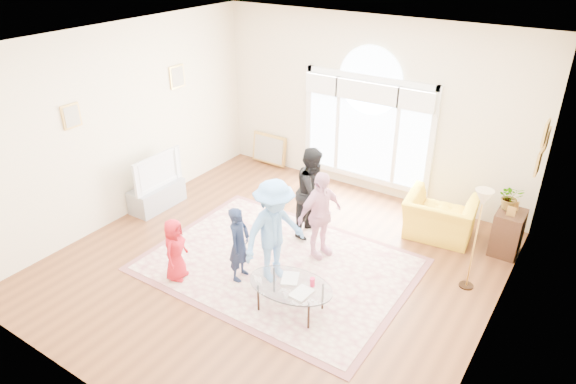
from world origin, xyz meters
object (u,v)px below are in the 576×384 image
Objects in this scene: area_rug at (278,264)px; tv_console at (157,196)px; television at (154,170)px; armchair at (440,217)px; coffee_table at (291,286)px.

tv_console is (-2.82, 0.30, 0.20)m from area_rug.
armchair is at bearing 21.74° from television.
coffee_table is at bearing -46.77° from area_rug.
area_rug is at bearing -6.01° from tv_console.
area_rug is 2.71m from armchair.
area_rug is 2.92m from television.
television is at bearing -0.00° from tv_console.
armchair is (4.51, 1.80, -0.38)m from television.
armchair reaches higher than coffee_table.
tv_console is 0.94× the size of armchair.
tv_console is at bearing 180.00° from television.
area_rug is 3.00× the size of coffee_table.
area_rug is 3.60× the size of tv_console.
television is at bearing 158.08° from coffee_table.
armchair is (4.52, 1.80, 0.14)m from tv_console.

